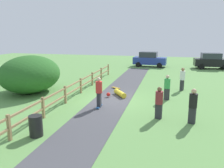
{
  "coord_description": "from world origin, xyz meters",
  "views": [
    {
      "loc": [
        3.41,
        -13.63,
        4.21
      ],
      "look_at": [
        -0.06,
        0.37,
        1.0
      ],
      "focal_mm": 36.39,
      "sensor_mm": 36.0,
      "label": 1
    }
  ],
  "objects_px": {
    "skater_fallen": "(119,93)",
    "parked_car_blue": "(149,59)",
    "bush_large": "(30,74)",
    "bystander_maroon": "(159,101)",
    "bystander_green": "(167,86)",
    "skateboard_loose": "(116,88)",
    "bystander_black": "(193,105)",
    "bystander_white": "(182,78)",
    "parked_car_black": "(212,61)",
    "trash_bin": "(36,126)",
    "skater_riding": "(99,91)"
  },
  "relations": [
    {
      "from": "bystander_maroon",
      "to": "bystander_green",
      "type": "bearing_deg",
      "value": 84.17
    },
    {
      "from": "bush_large",
      "to": "bystander_black",
      "type": "height_order",
      "value": "bush_large"
    },
    {
      "from": "skateboard_loose",
      "to": "bystander_black",
      "type": "bearing_deg",
      "value": -49.21
    },
    {
      "from": "bystander_black",
      "to": "bystander_maroon",
      "type": "height_order",
      "value": "bystander_black"
    },
    {
      "from": "bystander_maroon",
      "to": "bystander_green",
      "type": "height_order",
      "value": "bystander_maroon"
    },
    {
      "from": "bush_large",
      "to": "bystander_black",
      "type": "distance_m",
      "value": 11.42
    },
    {
      "from": "skater_riding",
      "to": "parked_car_black",
      "type": "height_order",
      "value": "parked_car_black"
    },
    {
      "from": "bystander_maroon",
      "to": "skateboard_loose",
      "type": "bearing_deg",
      "value": 121.92
    },
    {
      "from": "bush_large",
      "to": "parked_car_blue",
      "type": "height_order",
      "value": "bush_large"
    },
    {
      "from": "skater_riding",
      "to": "parked_car_black",
      "type": "relative_size",
      "value": 0.41
    },
    {
      "from": "bystander_black",
      "to": "parked_car_blue",
      "type": "distance_m",
      "value": 19.25
    },
    {
      "from": "bush_large",
      "to": "skater_riding",
      "type": "xyz_separation_m",
      "value": [
        5.89,
        -2.25,
        -0.34
      ]
    },
    {
      "from": "skater_riding",
      "to": "parked_car_blue",
      "type": "distance_m",
      "value": 17.78
    },
    {
      "from": "trash_bin",
      "to": "parked_car_black",
      "type": "height_order",
      "value": "parked_car_black"
    },
    {
      "from": "skateboard_loose",
      "to": "bystander_black",
      "type": "xyz_separation_m",
      "value": [
        5.09,
        -5.9,
        0.85
      ]
    },
    {
      "from": "bystander_maroon",
      "to": "bush_large",
      "type": "bearing_deg",
      "value": 161.16
    },
    {
      "from": "bush_large",
      "to": "bystander_white",
      "type": "height_order",
      "value": "bush_large"
    },
    {
      "from": "bystander_green",
      "to": "bystander_white",
      "type": "bearing_deg",
      "value": 69.26
    },
    {
      "from": "skater_riding",
      "to": "bystander_black",
      "type": "relative_size",
      "value": 1.04
    },
    {
      "from": "parked_car_black",
      "to": "trash_bin",
      "type": "bearing_deg",
      "value": -115.42
    },
    {
      "from": "skater_fallen",
      "to": "bystander_white",
      "type": "relative_size",
      "value": 0.81
    },
    {
      "from": "bush_large",
      "to": "bystander_black",
      "type": "bearing_deg",
      "value": -17.53
    },
    {
      "from": "bystander_maroon",
      "to": "parked_car_black",
      "type": "height_order",
      "value": "parked_car_black"
    },
    {
      "from": "bystander_black",
      "to": "bystander_white",
      "type": "bearing_deg",
      "value": 91.16
    },
    {
      "from": "parked_car_blue",
      "to": "skater_fallen",
      "type": "bearing_deg",
      "value": -93.05
    },
    {
      "from": "bystander_white",
      "to": "parked_car_blue",
      "type": "xyz_separation_m",
      "value": [
        -3.47,
        12.28,
        0.0
      ]
    },
    {
      "from": "trash_bin",
      "to": "bystander_black",
      "type": "bearing_deg",
      "value": 25.02
    },
    {
      "from": "skater_riding",
      "to": "parked_car_blue",
      "type": "height_order",
      "value": "parked_car_blue"
    },
    {
      "from": "skater_fallen",
      "to": "skateboard_loose",
      "type": "xyz_separation_m",
      "value": [
        -0.68,
        2.01,
        -0.11
      ]
    },
    {
      "from": "skater_riding",
      "to": "bystander_black",
      "type": "bearing_deg",
      "value": -13.34
    },
    {
      "from": "skater_fallen",
      "to": "bystander_white",
      "type": "xyz_separation_m",
      "value": [
        4.27,
        2.75,
        0.76
      ]
    },
    {
      "from": "trash_bin",
      "to": "parked_car_black",
      "type": "relative_size",
      "value": 0.21
    },
    {
      "from": "parked_car_blue",
      "to": "bystander_maroon",
      "type": "bearing_deg",
      "value": -83.81
    },
    {
      "from": "skater_riding",
      "to": "parked_car_black",
      "type": "xyz_separation_m",
      "value": [
        8.96,
        17.72,
        -0.05
      ]
    },
    {
      "from": "bush_large",
      "to": "bystander_maroon",
      "type": "distance_m",
      "value": 9.85
    },
    {
      "from": "bystander_maroon",
      "to": "parked_car_blue",
      "type": "bearing_deg",
      "value": 96.19
    },
    {
      "from": "bystander_green",
      "to": "parked_car_blue",
      "type": "distance_m",
      "value": 15.33
    },
    {
      "from": "bystander_white",
      "to": "skater_riding",
      "type": "bearing_deg",
      "value": -131.74
    },
    {
      "from": "bystander_maroon",
      "to": "bystander_green",
      "type": "xyz_separation_m",
      "value": [
        0.36,
        3.51,
        -0.01
      ]
    },
    {
      "from": "skater_fallen",
      "to": "bystander_green",
      "type": "distance_m",
      "value": 3.26
    },
    {
      "from": "skater_fallen",
      "to": "bystander_white",
      "type": "bearing_deg",
      "value": 32.82
    },
    {
      "from": "bystander_white",
      "to": "bystander_maroon",
      "type": "bearing_deg",
      "value": -102.76
    },
    {
      "from": "skater_riding",
      "to": "skater_fallen",
      "type": "bearing_deg",
      "value": 77.57
    },
    {
      "from": "parked_car_black",
      "to": "bystander_green",
      "type": "bearing_deg",
      "value": -108.89
    },
    {
      "from": "skater_fallen",
      "to": "skateboard_loose",
      "type": "bearing_deg",
      "value": 108.78
    },
    {
      "from": "trash_bin",
      "to": "skater_fallen",
      "type": "bearing_deg",
      "value": 73.4
    },
    {
      "from": "skater_fallen",
      "to": "skateboard_loose",
      "type": "height_order",
      "value": "skater_fallen"
    },
    {
      "from": "skater_fallen",
      "to": "parked_car_blue",
      "type": "height_order",
      "value": "parked_car_blue"
    },
    {
      "from": "trash_bin",
      "to": "bystander_black",
      "type": "relative_size",
      "value": 0.53
    },
    {
      "from": "skateboard_loose",
      "to": "bystander_white",
      "type": "bearing_deg",
      "value": 8.52
    }
  ]
}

